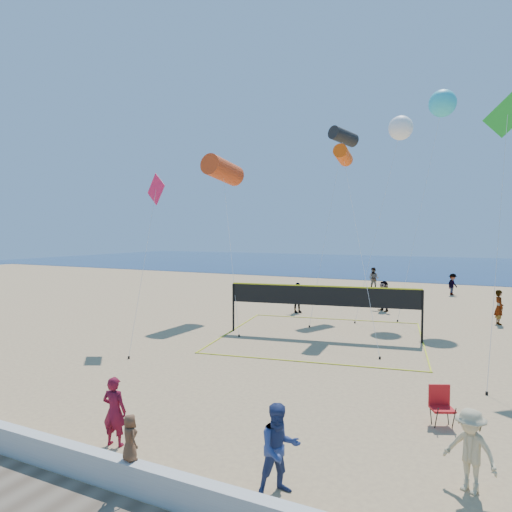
% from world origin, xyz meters
% --- Properties ---
extents(ground, '(120.00, 120.00, 0.00)m').
position_xyz_m(ground, '(0.00, 0.00, 0.00)').
color(ground, tan).
rests_on(ground, ground).
extents(ocean, '(140.00, 50.00, 0.03)m').
position_xyz_m(ocean, '(0.00, 62.00, 0.01)').
color(ocean, navy).
rests_on(ocean, ground).
extents(seawall, '(32.00, 0.30, 0.60)m').
position_xyz_m(seawall, '(0.00, -3.00, 0.30)').
color(seawall, silver).
rests_on(seawall, ground).
extents(woman, '(0.65, 0.49, 1.61)m').
position_xyz_m(woman, '(-2.36, -1.68, 0.80)').
color(woman, maroon).
rests_on(woman, ground).
extents(toddler, '(0.51, 0.43, 0.88)m').
position_xyz_m(toddler, '(-0.76, -2.96, 1.04)').
color(toddler, brown).
rests_on(toddler, seawall).
extents(bystander_a, '(1.05, 1.05, 1.72)m').
position_xyz_m(bystander_a, '(1.82, -1.78, 0.86)').
color(bystander_a, navy).
rests_on(bystander_a, ground).
extents(bystander_b, '(1.18, 0.98, 1.59)m').
position_xyz_m(bystander_b, '(5.04, -0.13, 0.80)').
color(bystander_b, tan).
rests_on(bystander_b, ground).
extents(far_person_0, '(1.08, 1.09, 1.85)m').
position_xyz_m(far_person_0, '(-4.85, 16.45, 0.92)').
color(far_person_0, gray).
rests_on(far_person_0, ground).
extents(far_person_1, '(1.72, 1.53, 1.90)m').
position_xyz_m(far_person_1, '(-0.23, 19.39, 0.95)').
color(far_person_1, gray).
rests_on(far_person_1, ground).
extents(far_person_2, '(0.63, 0.78, 1.85)m').
position_xyz_m(far_person_2, '(6.09, 17.88, 0.92)').
color(far_person_2, gray).
rests_on(far_person_2, ground).
extents(far_person_3, '(1.04, 0.88, 1.88)m').
position_xyz_m(far_person_3, '(-3.04, 29.98, 0.94)').
color(far_person_3, gray).
rests_on(far_person_3, ground).
extents(far_person_4, '(1.05, 1.26, 1.69)m').
position_xyz_m(far_person_4, '(3.24, 29.10, 0.85)').
color(far_person_4, gray).
rests_on(far_person_4, ground).
extents(camp_chair, '(0.69, 0.80, 1.11)m').
position_xyz_m(camp_chair, '(4.31, 2.87, 0.56)').
color(camp_chair, red).
rests_on(camp_chair, ground).
extents(volleyball_net, '(10.44, 10.31, 2.43)m').
position_xyz_m(volleyball_net, '(-1.49, 10.99, 1.66)').
color(volleyball_net, black).
rests_on(volleyball_net, ground).
extents(kite_0, '(4.60, 6.71, 9.46)m').
position_xyz_m(kite_0, '(-8.84, 14.34, 8.63)').
color(kite_0, '#C43B14').
rests_on(kite_0, ground).
extents(kite_1, '(1.68, 7.96, 11.62)m').
position_xyz_m(kite_1, '(-2.91, 19.46, 11.03)').
color(kite_1, black).
rests_on(kite_1, ground).
extents(kite_2, '(3.67, 6.93, 9.45)m').
position_xyz_m(kite_2, '(-1.47, 14.26, 8.95)').
color(kite_2, '#F24F09').
rests_on(kite_2, ground).
extents(kite_3, '(2.11, 3.79, 7.64)m').
position_xyz_m(kite_3, '(-8.34, 7.31, 6.49)').
color(kite_3, '#D6194E').
rests_on(kite_3, ground).
extents(kite_4, '(1.70, 4.52, 10.14)m').
position_xyz_m(kite_4, '(5.89, 9.89, 8.81)').
color(kite_4, green).
rests_on(kite_4, ground).
extents(kite_6, '(2.49, 5.72, 11.96)m').
position_xyz_m(kite_6, '(0.62, 19.50, 11.23)').
color(kite_6, white).
rests_on(kite_6, ground).
extents(kite_7, '(2.82, 4.58, 13.29)m').
position_xyz_m(kite_7, '(2.93, 19.81, 12.49)').
color(kite_7, '#32CCDF').
rests_on(kite_7, ground).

